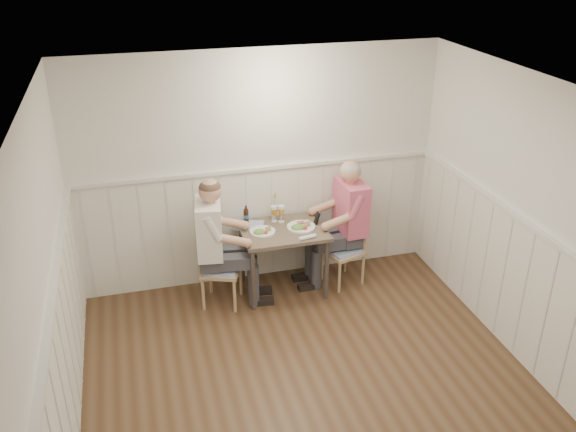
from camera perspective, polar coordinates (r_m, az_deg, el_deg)
The scene contains 16 objects.
ground_plane at distance 5.45m, azimuth 3.06°, elevation -17.13°, with size 4.50×4.50×0.00m, color #4B321D.
room_shell at distance 4.56m, azimuth 3.51°, elevation -2.98°, with size 4.04×4.54×2.60m.
wainscot at distance 5.54m, azimuth 1.00°, elevation -7.23°, with size 4.00×4.49×1.34m.
dining_table at distance 6.56m, azimuth -0.46°, elevation -2.04°, with size 0.90×0.70×0.75m.
chair_right at distance 6.85m, azimuth 5.53°, elevation -2.85°, with size 0.48×0.48×0.81m.
chair_left at distance 6.48m, azimuth -6.72°, elevation -4.63°, with size 0.51×0.51×0.83m.
man_in_pink at distance 6.83m, azimuth 5.49°, elevation -1.34°, with size 0.68×0.48×1.45m.
diner_cream at distance 6.40m, azimuth -6.85°, elevation -3.39°, with size 0.72×0.50×1.45m.
plate_man at distance 6.53m, azimuth 1.17°, elevation -0.95°, with size 0.31×0.31×0.08m.
plate_diner at distance 6.43m, azimuth -2.48°, elevation -1.42°, with size 0.27×0.27×0.07m.
beer_glass_a at distance 6.62m, azimuth -0.65°, elevation 0.46°, with size 0.08×0.08×0.20m.
beer_glass_b at distance 6.64m, azimuth -1.30°, elevation 0.46°, with size 0.07×0.07×0.18m.
beer_bottle at distance 6.63m, azimuth -3.94°, elevation 0.07°, with size 0.06×0.06×0.20m.
rolled_napkin at distance 6.31m, azimuth 1.83°, elevation -2.00°, with size 0.19×0.07×0.04m.
grass_vase at distance 6.66m, azimuth -1.37°, elevation 0.91°, with size 0.04×0.04×0.35m.
gingham_mat at distance 6.61m, azimuth -3.70°, elevation -0.86°, with size 0.38×0.34×0.01m.
Camera 1 is at (-1.32, -3.77, 3.70)m, focal length 38.00 mm.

